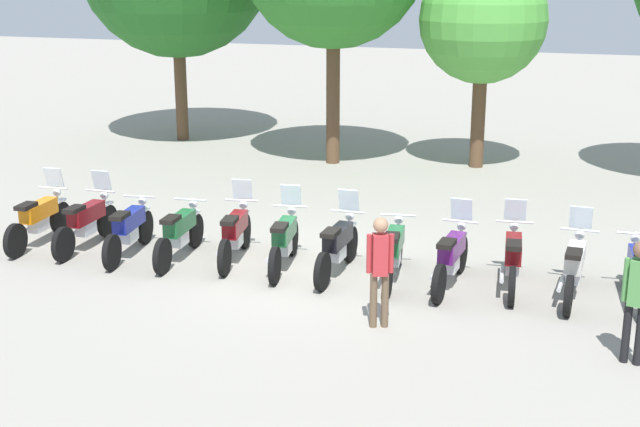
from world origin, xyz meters
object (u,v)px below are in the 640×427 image
at_px(person_0, 380,264).
at_px(person_1, 637,293).
at_px(motorcycle_11, 639,272).
at_px(motorcycle_2, 129,229).
at_px(motorcycle_4, 235,233).
at_px(motorcycle_1, 87,221).
at_px(motorcycle_10, 574,267).
at_px(motorcycle_0, 39,218).
at_px(motorcycle_5, 284,240).
at_px(motorcycle_8, 451,256).
at_px(motorcycle_9, 513,258).
at_px(motorcycle_6, 338,245).
at_px(motorcycle_3, 180,233).
at_px(motorcycle_7, 394,251).
at_px(tree_2, 483,20).

relative_size(person_0, person_1, 0.98).
xyz_separation_m(motorcycle_11, person_1, (-0.11, -2.34, 0.51)).
relative_size(motorcycle_2, motorcycle_4, 1.00).
xyz_separation_m(motorcycle_1, motorcycle_10, (8.80, 0.18, 0.00)).
height_order(motorcycle_0, motorcycle_1, same).
bearing_deg(motorcycle_5, motorcycle_8, -98.72).
xyz_separation_m(motorcycle_9, motorcycle_11, (1.96, -0.07, -0.01)).
height_order(motorcycle_0, motorcycle_2, motorcycle_0).
xyz_separation_m(motorcycle_4, person_1, (6.73, -2.28, 0.49)).
relative_size(motorcycle_2, motorcycle_11, 1.00).
height_order(motorcycle_8, motorcycle_11, motorcycle_8).
bearing_deg(motorcycle_6, motorcycle_10, -87.32).
bearing_deg(motorcycle_3, motorcycle_2, 90.45).
relative_size(motorcycle_7, person_0, 1.30).
relative_size(motorcycle_10, motorcycle_11, 1.00).
xyz_separation_m(motorcycle_5, motorcycle_10, (4.89, 0.09, 0.00)).
height_order(motorcycle_4, motorcycle_6, same).
bearing_deg(motorcycle_3, motorcycle_11, -92.18).
relative_size(motorcycle_3, motorcycle_6, 1.00).
height_order(motorcycle_4, motorcycle_11, motorcycle_4).
relative_size(motorcycle_2, person_0, 1.30).
distance_m(motorcycle_5, motorcycle_8, 2.94).
relative_size(motorcycle_3, motorcycle_11, 1.00).
xyz_separation_m(motorcycle_3, motorcycle_6, (2.93, 0.13, 0.01)).
bearing_deg(person_1, motorcycle_6, -102.77).
height_order(motorcycle_3, person_1, person_1).
bearing_deg(motorcycle_10, motorcycle_0, 94.14).
xyz_separation_m(motorcycle_10, person_0, (-2.67, -2.11, 0.47)).
bearing_deg(motorcycle_0, tree_2, -40.39).
bearing_deg(motorcycle_6, motorcycle_1, 91.81).
height_order(motorcycle_10, person_1, person_1).
bearing_deg(motorcycle_2, motorcycle_10, -94.90).
xyz_separation_m(motorcycle_4, person_0, (3.21, -2.13, 0.47)).
xyz_separation_m(motorcycle_10, motorcycle_11, (0.97, 0.08, -0.01)).
bearing_deg(motorcycle_4, tree_2, -28.62).
relative_size(motorcycle_2, motorcycle_10, 1.00).
bearing_deg(motorcycle_9, person_1, -148.52).
bearing_deg(motorcycle_1, motorcycle_2, -99.61).
relative_size(motorcycle_7, motorcycle_10, 1.00).
bearing_deg(motorcycle_5, motorcycle_11, -96.91).
xyz_separation_m(motorcycle_2, person_0, (5.16, -1.78, 0.48)).
bearing_deg(motorcycle_6, motorcycle_9, -83.82).
relative_size(motorcycle_5, person_1, 1.27).
bearing_deg(motorcycle_3, tree_2, -28.20).
height_order(motorcycle_3, motorcycle_11, same).
relative_size(motorcycle_4, motorcycle_6, 0.99).
xyz_separation_m(motorcycle_4, motorcycle_6, (1.96, -0.13, 0.00)).
height_order(motorcycle_9, motorcycle_10, same).
bearing_deg(motorcycle_3, motorcycle_4, -79.41).
relative_size(motorcycle_3, person_1, 1.27).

